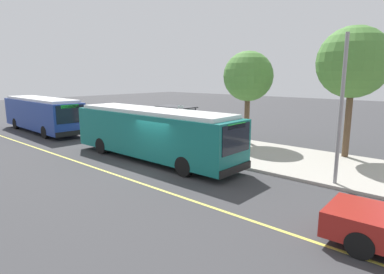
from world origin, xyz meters
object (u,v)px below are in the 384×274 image
Objects in this scene: transit_bus_second at (42,113)px; route_sign_post at (181,121)px; transit_bus_main at (152,132)px; pedestrian_commuter at (190,132)px; waiting_bench at (178,133)px.

transit_bus_second is 14.21m from route_sign_post.
transit_bus_main is 6.87× the size of pedestrian_commuter.
pedestrian_commuter is (0.11, 0.73, -0.84)m from route_sign_post.
transit_bus_main is at bearing -84.78° from pedestrian_commuter.
route_sign_post reaches higher than waiting_bench.
route_sign_post is 1.12m from pedestrian_commuter.
waiting_bench is at bearing 137.40° from route_sign_post.
waiting_bench is at bearing 151.69° from pedestrian_commuter.
transit_bus_second is 3.93× the size of route_sign_post.
transit_bus_main reaches higher than pedestrian_commuter.
route_sign_post is (13.92, 2.82, 0.34)m from transit_bus_second.
transit_bus_main is 3.61m from pedestrian_commuter.
transit_bus_main and transit_bus_second have the same top height.
transit_bus_main is 1.05× the size of transit_bus_second.
pedestrian_commuter is at bearing 95.22° from transit_bus_main.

